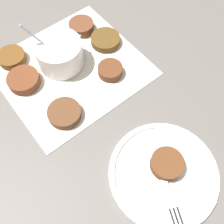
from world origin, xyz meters
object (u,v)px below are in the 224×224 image
at_px(fritter_on_plate, 167,164).
at_px(fork, 171,203).
at_px(serving_plate, 163,174).
at_px(sauce_bowl, 60,55).

distance_m(fritter_on_plate, fork, 0.07).
bearing_deg(fritter_on_plate, serving_plate, -147.87).
height_order(sauce_bowl, fork, sauce_bowl).
height_order(sauce_bowl, serving_plate, sauce_bowl).
height_order(serving_plate, fritter_on_plate, fritter_on_plate).
xyz_separation_m(sauce_bowl, serving_plate, (0.02, -0.36, -0.02)).
xyz_separation_m(serving_plate, fritter_on_plate, (0.01, 0.01, 0.02)).
relative_size(fritter_on_plate, fork, 0.34).
bearing_deg(fritter_on_plate, fork, -123.94).
relative_size(sauce_bowl, fritter_on_plate, 1.88).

